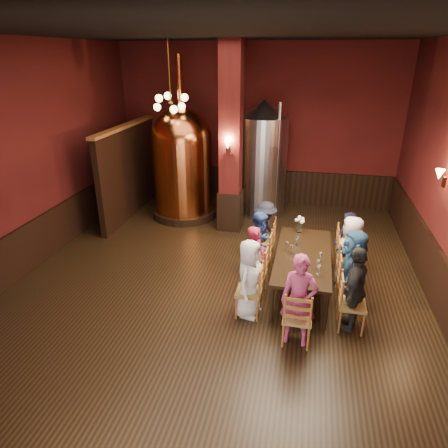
% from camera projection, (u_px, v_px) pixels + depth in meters
% --- Properties ---
extents(room, '(10.00, 10.02, 4.50)m').
position_uv_depth(room, '(217.00, 174.00, 6.96)').
color(room, black).
rests_on(room, ground).
extents(wainscot_right, '(0.08, 9.90, 1.00)m').
position_uv_depth(wainscot_right, '(441.00, 286.00, 6.89)').
color(wainscot_right, black).
rests_on(wainscot_right, ground).
extents(wainscot_back, '(7.90, 0.08, 1.00)m').
position_uv_depth(wainscot_back, '(254.00, 185.00, 12.10)').
color(wainscot_back, black).
rests_on(wainscot_back, ground).
extents(wainscot_left, '(0.08, 9.90, 1.00)m').
position_uv_depth(wainscot_left, '(35.00, 243.00, 8.41)').
color(wainscot_left, black).
rests_on(wainscot_left, ground).
extents(column, '(0.58, 0.58, 4.50)m').
position_uv_depth(column, '(231.00, 141.00, 9.53)').
color(column, '#4D1310').
rests_on(column, ground).
extents(partition, '(0.22, 3.50, 2.40)m').
position_uv_depth(partition, '(129.00, 172.00, 10.86)').
color(partition, black).
rests_on(partition, ground).
extents(pendant_cluster, '(0.90, 0.90, 1.70)m').
position_uv_depth(pendant_cluster, '(171.00, 102.00, 9.57)').
color(pendant_cluster, '#A57226').
rests_on(pendant_cluster, room).
extents(sconce_wall, '(0.20, 0.20, 0.36)m').
position_uv_depth(sconce_wall, '(445.00, 177.00, 6.95)').
color(sconce_wall, black).
rests_on(sconce_wall, room).
extents(sconce_column, '(0.20, 0.20, 0.36)m').
position_uv_depth(sconce_column, '(228.00, 146.00, 9.28)').
color(sconce_column, black).
rests_on(sconce_column, column).
extents(dining_table, '(1.04, 2.41, 0.75)m').
position_uv_depth(dining_table, '(303.00, 258.00, 7.43)').
color(dining_table, black).
rests_on(dining_table, ground).
extents(chair_0, '(0.47, 0.47, 0.92)m').
position_uv_depth(chair_0, '(249.00, 291.00, 6.80)').
color(chair_0, '#9B6227').
rests_on(chair_0, ground).
extents(person_0, '(0.60, 0.77, 1.41)m').
position_uv_depth(person_0, '(249.00, 279.00, 6.70)').
color(person_0, silver).
rests_on(person_0, ground).
extents(chair_1, '(0.47, 0.47, 0.92)m').
position_uv_depth(chair_1, '(255.00, 272.00, 7.40)').
color(chair_1, '#9B6227').
rests_on(chair_1, ground).
extents(person_1, '(0.47, 0.58, 1.37)m').
position_uv_depth(person_1, '(255.00, 261.00, 7.31)').
color(person_1, maroon).
rests_on(person_1, ground).
extents(chair_2, '(0.47, 0.47, 0.92)m').
position_uv_depth(chair_2, '(260.00, 256.00, 7.99)').
color(chair_2, '#9B6227').
rests_on(chair_2, ground).
extents(person_2, '(0.51, 0.75, 1.40)m').
position_uv_depth(person_2, '(260.00, 245.00, 7.90)').
color(person_2, navy).
rests_on(person_2, ground).
extents(chair_3, '(0.47, 0.47, 0.92)m').
position_uv_depth(chair_3, '(264.00, 241.00, 8.59)').
color(chair_3, '#9B6227').
rests_on(chair_3, ground).
extents(person_3, '(0.70, 0.97, 1.36)m').
position_uv_depth(person_3, '(265.00, 232.00, 8.50)').
color(person_3, black).
rests_on(person_3, ground).
extents(chair_4, '(0.47, 0.47, 0.92)m').
position_uv_depth(chair_4, '(352.00, 304.00, 6.45)').
color(chair_4, '#9B6227').
rests_on(chair_4, ground).
extents(person_4, '(0.61, 0.94, 1.48)m').
position_uv_depth(person_4, '(355.00, 289.00, 6.34)').
color(person_4, black).
rests_on(person_4, ground).
extents(chair_5, '(0.47, 0.47, 0.92)m').
position_uv_depth(chair_5, '(350.00, 283.00, 7.05)').
color(chair_5, '#9B6227').
rests_on(chair_5, ground).
extents(person_5, '(0.50, 1.39, 1.48)m').
position_uv_depth(person_5, '(352.00, 269.00, 6.94)').
color(person_5, '#2B5683').
rests_on(person_5, ground).
extents(chair_6, '(0.47, 0.47, 0.92)m').
position_uv_depth(chair_6, '(348.00, 265.00, 7.64)').
color(chair_6, '#9B6227').
rests_on(chair_6, ground).
extents(person_6, '(0.55, 0.76, 1.45)m').
position_uv_depth(person_6, '(350.00, 253.00, 7.54)').
color(person_6, beige).
rests_on(person_6, ground).
extents(chair_7, '(0.47, 0.47, 0.92)m').
position_uv_depth(chair_7, '(346.00, 249.00, 8.24)').
color(chair_7, '#9B6227').
rests_on(chair_7, ground).
extents(person_7, '(0.49, 0.68, 1.26)m').
position_uv_depth(person_7, '(347.00, 242.00, 8.17)').
color(person_7, '#191831').
rests_on(person_7, ground).
extents(chair_8, '(0.47, 0.47, 0.92)m').
position_uv_depth(chair_8, '(297.00, 317.00, 6.13)').
color(chair_8, '#9B6227').
rests_on(chair_8, ground).
extents(person_8, '(0.57, 0.39, 1.51)m').
position_uv_depth(person_8, '(299.00, 301.00, 6.02)').
color(person_8, '#9D345F').
rests_on(person_8, ground).
extents(copper_kettle, '(1.77, 1.77, 4.18)m').
position_uv_depth(copper_kettle, '(183.00, 162.00, 10.61)').
color(copper_kettle, black).
rests_on(copper_kettle, ground).
extents(steel_vessel, '(1.37, 1.37, 3.10)m').
position_uv_depth(steel_vessel, '(263.00, 159.00, 10.76)').
color(steel_vessel, '#B2B2B7').
rests_on(steel_vessel, ground).
extents(rose_vase, '(0.21, 0.21, 0.35)m').
position_uv_depth(rose_vase, '(300.00, 222.00, 8.24)').
color(rose_vase, white).
rests_on(rose_vase, dining_table).
extents(wine_glass_0, '(0.07, 0.07, 0.17)m').
position_uv_depth(wine_glass_0, '(318.00, 264.00, 6.90)').
color(wine_glass_0, white).
rests_on(wine_glass_0, dining_table).
extents(wine_glass_1, '(0.07, 0.07, 0.17)m').
position_uv_depth(wine_glass_1, '(297.00, 241.00, 7.73)').
color(wine_glass_1, white).
rests_on(wine_glass_1, dining_table).
extents(wine_glass_2, '(0.07, 0.07, 0.17)m').
position_uv_depth(wine_glass_2, '(297.00, 241.00, 7.76)').
color(wine_glass_2, white).
rests_on(wine_glass_2, dining_table).
extents(wine_glass_3, '(0.07, 0.07, 0.17)m').
position_uv_depth(wine_glass_3, '(287.00, 246.00, 7.54)').
color(wine_glass_3, white).
rests_on(wine_glass_3, dining_table).
extents(wine_glass_4, '(0.07, 0.07, 0.17)m').
position_uv_depth(wine_glass_4, '(319.00, 270.00, 6.71)').
color(wine_glass_4, white).
rests_on(wine_glass_4, dining_table).
extents(wine_glass_5, '(0.07, 0.07, 0.17)m').
position_uv_depth(wine_glass_5, '(321.00, 257.00, 7.15)').
color(wine_glass_5, white).
rests_on(wine_glass_5, dining_table).
extents(wine_glass_6, '(0.07, 0.07, 0.17)m').
position_uv_depth(wine_glass_6, '(292.00, 249.00, 7.42)').
color(wine_glass_6, white).
rests_on(wine_glass_6, dining_table).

